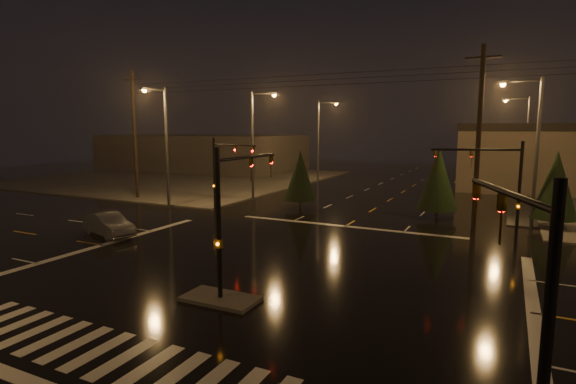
% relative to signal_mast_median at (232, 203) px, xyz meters
% --- Properties ---
extents(ground, '(140.00, 140.00, 0.00)m').
position_rel_signal_mast_median_xyz_m(ground, '(-0.00, 3.07, -3.75)').
color(ground, black).
rests_on(ground, ground).
extents(sidewalk_nw, '(36.00, 36.00, 0.12)m').
position_rel_signal_mast_median_xyz_m(sidewalk_nw, '(-30.00, 33.07, -3.69)').
color(sidewalk_nw, '#46433E').
rests_on(sidewalk_nw, ground).
extents(median_island, '(3.00, 1.60, 0.15)m').
position_rel_signal_mast_median_xyz_m(median_island, '(-0.00, -0.93, -3.68)').
color(median_island, '#46433E').
rests_on(median_island, ground).
extents(crosswalk, '(15.00, 2.60, 0.01)m').
position_rel_signal_mast_median_xyz_m(crosswalk, '(-0.00, -5.93, -3.75)').
color(crosswalk, beige).
rests_on(crosswalk, ground).
extents(stop_bar_far, '(16.00, 0.50, 0.01)m').
position_rel_signal_mast_median_xyz_m(stop_bar_far, '(-0.00, 14.07, -3.75)').
color(stop_bar_far, beige).
rests_on(stop_bar_far, ground).
extents(commercial_block, '(30.00, 18.00, 5.60)m').
position_rel_signal_mast_median_xyz_m(commercial_block, '(-35.00, 45.07, -0.95)').
color(commercial_block, '#3C3735').
rests_on(commercial_block, ground).
extents(signal_mast_median, '(0.25, 4.59, 6.00)m').
position_rel_signal_mast_median_xyz_m(signal_mast_median, '(0.00, 0.00, 0.00)').
color(signal_mast_median, black).
rests_on(signal_mast_median, ground).
extents(signal_mast_ne, '(4.84, 1.86, 6.00)m').
position_rel_signal_mast_median_xyz_m(signal_mast_ne, '(9.50, 13.21, 0.04)').
color(signal_mast_ne, black).
rests_on(signal_mast_ne, ground).
extents(signal_mast_nw, '(4.84, 1.86, 6.00)m').
position_rel_signal_mast_median_xyz_m(signal_mast_nw, '(-9.50, 13.21, 0.04)').
color(signal_mast_nw, black).
rests_on(signal_mast_nw, ground).
extents(signal_mast_se, '(1.55, 3.87, 6.00)m').
position_rel_signal_mast_median_xyz_m(signal_mast_se, '(10.23, -6.68, -0.04)').
color(signal_mast_se, black).
rests_on(signal_mast_se, ground).
extents(streetlight_1, '(2.77, 0.32, 10.00)m').
position_rel_signal_mast_median_xyz_m(streetlight_1, '(-11.18, 21.07, 2.05)').
color(streetlight_1, '#38383A').
rests_on(streetlight_1, ground).
extents(streetlight_2, '(2.77, 0.32, 10.00)m').
position_rel_signal_mast_median_xyz_m(streetlight_2, '(-11.18, 37.07, 2.05)').
color(streetlight_2, '#38383A').
rests_on(streetlight_2, ground).
extents(streetlight_3, '(2.77, 0.32, 10.00)m').
position_rel_signal_mast_median_xyz_m(streetlight_3, '(11.18, 19.07, 2.05)').
color(streetlight_3, '#38383A').
rests_on(streetlight_3, ground).
extents(streetlight_4, '(2.77, 0.32, 10.00)m').
position_rel_signal_mast_median_xyz_m(streetlight_4, '(11.18, 39.07, 2.05)').
color(streetlight_4, '#38383A').
rests_on(streetlight_4, ground).
extents(streetlight_5, '(0.32, 2.77, 10.00)m').
position_rel_signal_mast_median_xyz_m(streetlight_5, '(-16.00, 14.26, 2.05)').
color(streetlight_5, '#38383A').
rests_on(streetlight_5, ground).
extents(utility_pole_0, '(2.20, 0.32, 12.00)m').
position_rel_signal_mast_median_xyz_m(utility_pole_0, '(-22.00, 17.07, 2.38)').
color(utility_pole_0, black).
rests_on(utility_pole_0, ground).
extents(utility_pole_1, '(2.20, 0.32, 12.00)m').
position_rel_signal_mast_median_xyz_m(utility_pole_1, '(8.00, 17.07, 2.38)').
color(utility_pole_1, black).
rests_on(utility_pole_1, ground).
extents(conifer_0, '(2.91, 2.91, 5.24)m').
position_rel_signal_mast_median_xyz_m(conifer_0, '(12.77, 19.49, -0.78)').
color(conifer_0, black).
rests_on(conifer_0, ground).
extents(conifer_3, '(2.67, 2.67, 4.88)m').
position_rel_signal_mast_median_xyz_m(conifer_3, '(-5.78, 19.21, -0.97)').
color(conifer_3, black).
rests_on(conifer_3, ground).
extents(conifer_4, '(2.94, 2.94, 5.29)m').
position_rel_signal_mast_median_xyz_m(conifer_4, '(5.25, 19.68, -0.76)').
color(conifer_4, black).
rests_on(conifer_4, ground).
extents(car_crossing, '(4.60, 2.74, 1.43)m').
position_rel_signal_mast_median_xyz_m(car_crossing, '(-12.50, 4.96, -3.04)').
color(car_crossing, slate).
rests_on(car_crossing, ground).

